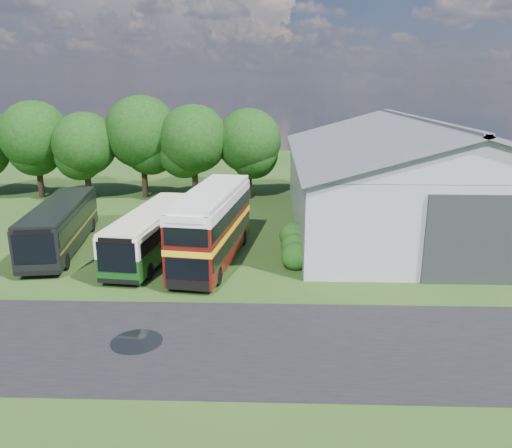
{
  "coord_description": "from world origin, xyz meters",
  "views": [
    {
      "loc": [
        4.21,
        -21.83,
        10.6
      ],
      "look_at": [
        3.22,
        8.0,
        2.16
      ],
      "focal_mm": 35.0,
      "sensor_mm": 36.0,
      "label": 1
    }
  ],
  "objects_px": {
    "storage_shed": "(415,171)",
    "bus_dark_single": "(61,225)",
    "bus_green_single": "(152,232)",
    "bus_maroon_double": "(212,226)"
  },
  "relations": [
    {
      "from": "bus_maroon_double",
      "to": "bus_dark_single",
      "type": "height_order",
      "value": "bus_maroon_double"
    },
    {
      "from": "bus_green_single",
      "to": "bus_dark_single",
      "type": "distance_m",
      "value": 6.41
    },
    {
      "from": "bus_maroon_double",
      "to": "storage_shed",
      "type": "bearing_deg",
      "value": 39.72
    },
    {
      "from": "storage_shed",
      "to": "bus_maroon_double",
      "type": "bearing_deg",
      "value": -148.12
    },
    {
      "from": "bus_green_single",
      "to": "storage_shed",
      "type": "bearing_deg",
      "value": 30.38
    },
    {
      "from": "storage_shed",
      "to": "bus_maroon_double",
      "type": "relative_size",
      "value": 2.3
    },
    {
      "from": "storage_shed",
      "to": "bus_maroon_double",
      "type": "xyz_separation_m",
      "value": [
        -14.39,
        -8.95,
        -1.91
      ]
    },
    {
      "from": "storage_shed",
      "to": "bus_dark_single",
      "type": "bearing_deg",
      "value": -164.37
    },
    {
      "from": "bus_green_single",
      "to": "bus_dark_single",
      "type": "xyz_separation_m",
      "value": [
        -6.3,
        1.18,
        0.06
      ]
    },
    {
      "from": "bus_dark_single",
      "to": "bus_green_single",
      "type": "bearing_deg",
      "value": -19.2
    }
  ]
}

